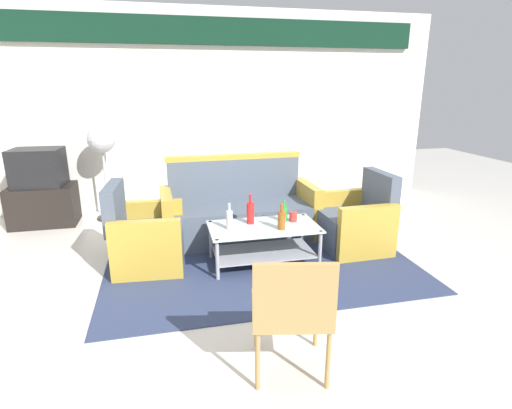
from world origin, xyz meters
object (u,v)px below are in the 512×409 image
object	(u,v)px
armchair_right	(356,223)
bottle_red	(250,212)
bottle_clear	(229,219)
wicker_chair	(292,307)
bottle_brown	(282,220)
tv_stand	(44,205)
cup	(293,217)
coffee_table	(264,239)
television	(38,167)
couch	(239,213)
pedestal_fan	(102,145)
armchair_left	(146,239)
bottle_green	(284,213)

from	to	relation	value
armchair_right	bottle_red	world-z (taller)	armchair_right
bottle_clear	wicker_chair	xyz separation A→B (m)	(0.11, -1.65, -0.02)
bottle_brown	tv_stand	xyz separation A→B (m)	(-2.65, 1.95, -0.25)
tv_stand	cup	bearing A→B (deg)	-31.69
coffee_table	cup	distance (m)	0.39
bottle_clear	television	size ratio (longest dim) A/B	0.42
armchair_right	couch	bearing A→B (deg)	62.21
pedestal_fan	bottle_red	bearing A→B (deg)	-47.81
bottle_red	coffee_table	bearing A→B (deg)	-45.62
bottle_clear	wicker_chair	bearing A→B (deg)	-86.24
bottle_clear	armchair_left	bearing A→B (deg)	164.10
bottle_clear	cup	bearing A→B (deg)	6.79
television	armchair_right	bearing A→B (deg)	159.80
wicker_chair	cup	bearing A→B (deg)	83.51
armchair_left	coffee_table	xyz separation A→B (m)	(1.17, -0.23, -0.02)
bottle_red	bottle_brown	bearing A→B (deg)	-41.96
television	armchair_left	bearing A→B (deg)	134.22
cup	tv_stand	bearing A→B (deg)	148.31
bottle_green	cup	distance (m)	0.10
couch	tv_stand	bearing A→B (deg)	-25.06
wicker_chair	armchair_right	bearing A→B (deg)	65.69
coffee_table	television	bearing A→B (deg)	143.76
cup	wicker_chair	xyz separation A→B (m)	(-0.57, -1.73, 0.03)
television	bottle_red	bearing A→B (deg)	148.66
armchair_left	bottle_green	world-z (taller)	armchair_left
cup	wicker_chair	distance (m)	1.83
armchair_right	bottle_brown	bearing A→B (deg)	106.07
armchair_left	tv_stand	distance (m)	2.09
bottle_green	bottle_clear	distance (m)	0.60
coffee_table	couch	bearing A→B (deg)	97.55
couch	cup	xyz separation A→B (m)	(0.44, -0.70, 0.14)
bottle_clear	bottle_brown	bearing A→B (deg)	-13.42
armchair_right	pedestal_fan	xyz separation A→B (m)	(-2.82, 1.70, 0.73)
armchair_left	armchair_right	xyz separation A→B (m)	(2.27, -0.05, 0.00)
coffee_table	wicker_chair	distance (m)	1.69
bottle_clear	cup	size ratio (longest dim) A/B	2.66
bottle_brown	bottle_green	xyz separation A→B (m)	(0.09, 0.22, -0.01)
bottle_red	couch	bearing A→B (deg)	89.24
armchair_right	pedestal_fan	size ratio (longest dim) A/B	0.67
couch	bottle_brown	size ratio (longest dim) A/B	6.99
coffee_table	bottle_green	world-z (taller)	bottle_green
tv_stand	wicker_chair	world-z (taller)	wicker_chair
cup	pedestal_fan	world-z (taller)	pedestal_fan
bottle_green	bottle_red	bearing A→B (deg)	178.07
couch	bottle_clear	xyz separation A→B (m)	(-0.24, -0.78, 0.20)
couch	armchair_left	size ratio (longest dim) A/B	2.14
tv_stand	wicker_chair	distance (m)	4.16
bottle_brown	bottle_clear	bearing A→B (deg)	166.58
bottle_green	wicker_chair	xyz separation A→B (m)	(-0.48, -1.76, -0.00)
bottle_clear	tv_stand	bearing A→B (deg)	139.61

